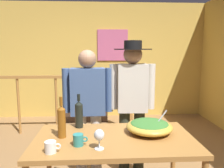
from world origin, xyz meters
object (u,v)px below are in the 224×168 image
Objects in this scene: mug_white at (51,147)px; person_standing_left at (88,103)px; framed_picture at (113,45)px; wine_bottle_amber at (62,121)px; tv_console at (87,109)px; person_standing_right at (132,97)px; serving_table at (114,145)px; stair_railing at (83,96)px; salad_bowl at (149,126)px; mug_teal at (78,140)px; flat_screen_tv at (86,86)px; wine_glass at (99,136)px; wine_bottle_dark at (79,114)px.

person_standing_left reaches higher than mug_white.
framed_picture is 3.32m from wine_bottle_amber.
tv_console is 0.55× the size of person_standing_right.
stair_railing is at bearing 101.02° from serving_table.
person_standing_left reaches higher than salad_bowl.
mug_white is at bearing -91.68° from tv_console.
wine_bottle_amber is (-0.04, -2.13, 0.21)m from stair_railing.
stair_railing is 2.32m from mug_teal.
salad_bowl reaches higher than flat_screen_tv.
salad_bowl is 0.57m from wine_glass.
serving_table is 0.36m from mug_teal.
mug_teal is (-0.30, -0.15, 0.12)m from serving_table.
mug_teal is 0.87m from person_standing_left.
framed_picture reaches higher than person_standing_right.
flat_screen_tv is 0.40× the size of person_standing_right.
person_standing_right is at bearing -72.88° from flat_screen_tv.
framed_picture is at bearing 60.11° from stair_railing.
flat_screen_tv reaches higher than serving_table.
stair_railing is 1.98× the size of serving_table.
mug_white is at bearing -151.96° from serving_table.
wine_bottle_dark is 0.44m from person_standing_left.
framed_picture is 4.29× the size of wine_glass.
mug_white is (-0.09, -3.19, 0.56)m from tv_console.
stair_railing is 0.89m from tv_console.
salad_bowl is at bearing -75.12° from flat_screen_tv.
wine_bottle_amber is 0.26m from mug_teal.
wine_bottle_amber is at bearing -175.03° from salad_bowl.
stair_railing is 0.73m from flat_screen_tv.
tv_console is 2.09× the size of salad_bowl.
person_standing_left is at bearing 1.85° from person_standing_right.
person_standing_right is (0.56, 0.87, 0.16)m from mug_teal.
mug_white is at bearing -156.17° from salad_bowl.
mug_white is at bearing -91.70° from flat_screen_tv.
salad_bowl is at bearing 132.28° from person_standing_left.
person_standing_right is at bearing 69.91° from serving_table.
wine_glass is at bearing -120.77° from serving_table.
wine_bottle_dark reaches higher than serving_table.
serving_table is 0.80m from person_standing_left.
flat_screen_tv is 2.86m from wine_bottle_amber.
framed_picture is 2.64m from person_standing_left.
mug_teal is (0.10, -3.07, 0.56)m from tv_console.
person_standing_left is at bearing 110.09° from serving_table.
stair_railing reaches higher than salad_bowl.
stair_railing reaches higher than flat_screen_tv.
wine_bottle_dark is at bearing 139.16° from serving_table.
wine_bottle_dark is at bearing 73.34° from mug_white.
wine_bottle_amber reaches higher than tv_console.
salad_bowl reaches higher than mug_white.
wine_glass is at bearing -145.05° from salad_bowl.
tv_console is at bearing 104.72° from salad_bowl.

